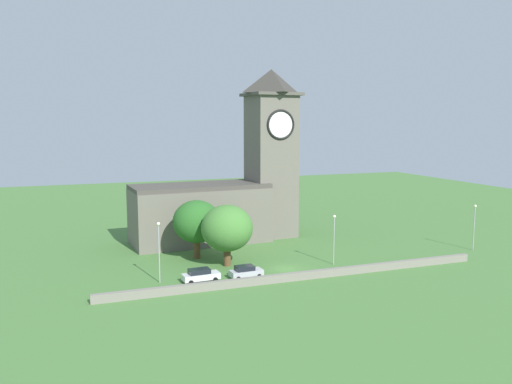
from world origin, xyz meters
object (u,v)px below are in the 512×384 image
object	(u,v)px
church	(231,187)
car_silver	(246,272)
streetlamp_central	(474,220)
streetlamp_west_end	(159,243)
streetlamp_west_mid	(334,232)
car_white	(201,275)
tree_by_tower	(197,222)
tree_churchyard	(227,228)

from	to	relation	value
church	car_silver	size ratio (longest dim) A/B	6.72
streetlamp_central	church	bearing A→B (deg)	147.85
church	car_silver	world-z (taller)	church
streetlamp_west_end	streetlamp_west_mid	world-z (taller)	streetlamp_west_end
car_white	tree_by_tower	size ratio (longest dim) A/B	0.55
tree_churchyard	streetlamp_west_end	bearing A→B (deg)	-156.36
car_white	tree_by_tower	xyz separation A→B (m)	(2.41, 11.45, 4.70)
car_white	streetlamp_west_end	world-z (taller)	streetlamp_west_end
church	streetlamp_west_end	bearing A→B (deg)	-128.09
car_white	streetlamp_west_end	distance (m)	6.71
streetlamp_west_end	tree_by_tower	size ratio (longest dim) A/B	0.89
tree_by_tower	tree_churchyard	size ratio (longest dim) A/B	1.00
car_silver	streetlamp_west_end	world-z (taller)	streetlamp_west_end
church	streetlamp_west_mid	xyz separation A→B (m)	(8.63, -20.82, -4.43)
car_silver	tree_by_tower	size ratio (longest dim) A/B	0.50
streetlamp_west_mid	streetlamp_central	distance (m)	24.96
car_white	tree_churchyard	distance (m)	9.23
streetlamp_west_mid	tree_by_tower	distance (m)	20.24
church	streetlamp_west_mid	world-z (taller)	church
streetlamp_west_end	streetlamp_central	distance (m)	49.84
streetlamp_west_mid	tree_churchyard	world-z (taller)	tree_churchyard
streetlamp_west_end	streetlamp_west_mid	size ratio (longest dim) A/B	1.09
tree_by_tower	streetlamp_central	bearing A→B (deg)	-13.82
car_silver	streetlamp_west_mid	distance (m)	14.62
streetlamp_west_mid	tree_churchyard	size ratio (longest dim) A/B	0.82
car_silver	streetlamp_west_end	bearing A→B (deg)	170.08
church	streetlamp_central	bearing A→B (deg)	-32.15
car_silver	streetlamp_west_mid	xyz separation A→B (m)	(13.96, 1.82, 3.94)
car_silver	tree_by_tower	world-z (taller)	tree_by_tower
car_silver	streetlamp_central	distance (m)	39.16
streetlamp_central	tree_churchyard	bearing A→B (deg)	172.88
streetlamp_central	tree_by_tower	size ratio (longest dim) A/B	0.83
church	car_white	bearing A→B (deg)	-117.00
car_white	tree_churchyard	xyz separation A→B (m)	(5.41, 5.93, 4.56)
church	tree_by_tower	bearing A→B (deg)	-129.71
streetlamp_central	tree_churchyard	world-z (taller)	tree_churchyard
streetlamp_west_end	tree_churchyard	bearing A→B (deg)	23.64
church	streetlamp_west_end	distance (m)	26.65
car_silver	tree_churchyard	xyz separation A→B (m)	(-0.53, 6.45, 4.58)
streetlamp_west_mid	tree_by_tower	bearing A→B (deg)	149.87
streetlamp_west_mid	tree_churchyard	xyz separation A→B (m)	(-14.49, 4.64, 0.63)
streetlamp_west_end	tree_by_tower	distance (m)	12.49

